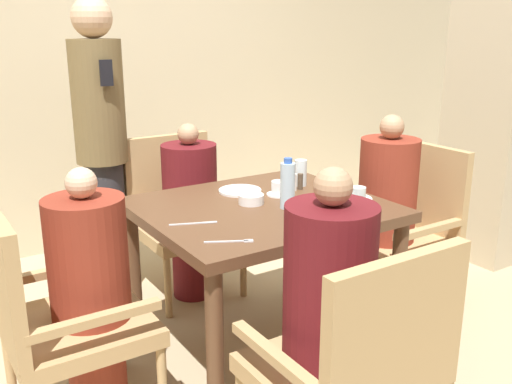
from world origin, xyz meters
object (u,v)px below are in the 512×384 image
(chair_left_side, at_px, (54,313))
(standing_host, at_px, (101,142))
(chair_far_side, at_px, (180,211))
(diner_in_right_chair, at_px, (386,214))
(plate_main_left, at_px, (240,191))
(plate_main_right, at_px, (350,199))
(glass_tall_near, at_px, (344,208))
(diner_in_near_chair, at_px, (328,321))
(chair_near_corner, at_px, (356,364))
(diner_in_left_chair, at_px, (91,292))
(diner_in_far_chair, at_px, (191,210))
(chair_right_side, at_px, (404,224))
(bowl_small, at_px, (251,199))
(water_bottle, at_px, (288,185))
(glass_tall_mid, at_px, (301,173))
(glass_tall_far, at_px, (358,202))
(teacup_with_saucer, at_px, (279,189))

(chair_left_side, xyz_separation_m, standing_host, (0.58, 1.10, 0.44))
(chair_left_side, bearing_deg, chair_far_side, 42.96)
(diner_in_right_chair, distance_m, plate_main_left, 0.86)
(plate_main_right, bearing_deg, standing_host, 122.11)
(chair_far_side, height_order, glass_tall_near, chair_far_side)
(plate_main_left, bearing_deg, glass_tall_near, -79.54)
(diner_in_near_chair, bearing_deg, chair_near_corner, -90.00)
(diner_in_left_chair, distance_m, chair_near_corner, 1.10)
(diner_in_far_chair, height_order, chair_right_side, diner_in_far_chair)
(diner_in_left_chair, bearing_deg, bowl_small, 2.88)
(plate_main_right, xyz_separation_m, water_bottle, (-0.32, 0.06, 0.10))
(diner_in_far_chair, relative_size, glass_tall_near, 7.69)
(chair_right_side, distance_m, standing_host, 1.82)
(diner_in_near_chair, distance_m, standing_host, 1.90)
(chair_right_side, height_order, glass_tall_near, chair_right_side)
(chair_near_corner, xyz_separation_m, plate_main_left, (0.25, 1.15, 0.29))
(bowl_small, relative_size, glass_tall_near, 0.88)
(chair_far_side, height_order, plate_main_left, chair_far_side)
(plate_main_left, distance_m, water_bottle, 0.37)
(chair_left_side, relative_size, diner_in_left_chair, 0.88)
(chair_right_side, relative_size, bowl_small, 7.77)
(diner_in_far_chair, relative_size, chair_right_side, 1.12)
(diner_in_far_chair, distance_m, bowl_small, 0.77)
(diner_in_left_chair, distance_m, water_bottle, 0.97)
(water_bottle, xyz_separation_m, glass_tall_mid, (0.29, 0.28, -0.04))
(glass_tall_near, bearing_deg, chair_right_side, 26.36)
(water_bottle, height_order, glass_tall_far, water_bottle)
(diner_in_far_chair, distance_m, glass_tall_near, 1.22)
(chair_far_side, distance_m, chair_right_side, 1.34)
(chair_right_side, distance_m, bowl_small, 1.06)
(standing_host, distance_m, water_bottle, 1.29)
(standing_host, xyz_separation_m, water_bottle, (0.47, -1.20, -0.05))
(diner_in_far_chair, distance_m, standing_host, 0.65)
(chair_near_corner, bearing_deg, teacup_with_saucer, 69.12)
(chair_far_side, relative_size, chair_right_side, 1.00)
(diner_in_far_chair, height_order, glass_tall_far, diner_in_far_chair)
(water_bottle, bearing_deg, teacup_with_saucer, 65.41)
(chair_near_corner, bearing_deg, glass_tall_mid, 61.93)
(chair_far_side, distance_m, water_bottle, 1.09)
(chair_left_side, height_order, glass_tall_far, chair_left_side)
(chair_right_side, distance_m, plate_main_right, 0.67)
(diner_in_near_chair, distance_m, water_bottle, 0.78)
(diner_in_left_chair, relative_size, chair_near_corner, 1.13)
(diner_in_right_chair, bearing_deg, chair_left_side, 180.00)
(teacup_with_saucer, bearing_deg, diner_in_right_chair, -7.18)
(chair_right_side, xyz_separation_m, diner_in_near_chair, (-1.20, -0.76, 0.09))
(chair_right_side, relative_size, water_bottle, 4.00)
(diner_in_left_chair, xyz_separation_m, chair_far_side, (0.83, 0.91, -0.05))
(diner_in_far_chair, xyz_separation_m, chair_right_side, (0.98, -0.76, -0.05))
(diner_in_far_chair, height_order, standing_host, standing_host)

